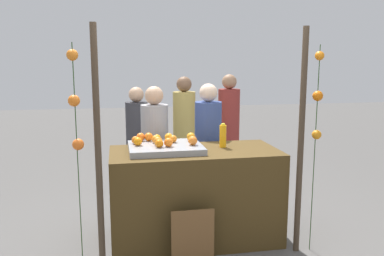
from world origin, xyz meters
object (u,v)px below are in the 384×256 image
Objects in this scene: orange_1 at (138,142)px; juice_bottle at (223,136)px; vendor_left at (155,158)px; vendor_right at (208,154)px; stall_counter at (195,195)px; chalkboard_sign at (193,239)px; orange_0 at (191,137)px.

juice_bottle reaches higher than orange_1.
vendor_right reaches higher than vendor_left.
vendor_right is at bearing 3.42° from vendor_left.
chalkboard_sign is at bearing -103.16° from stall_counter.
vendor_left is (-0.33, 0.47, -0.33)m from orange_0.
orange_1 is 1.07m from chalkboard_sign.
orange_1 is at bearing -110.73° from vendor_left.
stall_counter reaches higher than chalkboard_sign.
stall_counter is 18.81× the size of orange_0.
vendor_left is 0.63m from vendor_right.
vendor_right is (0.42, 1.21, 0.47)m from chalkboard_sign.
juice_bottle reaches higher than chalkboard_sign.
juice_bottle is 0.46× the size of chalkboard_sign.
orange_1 is 0.33× the size of juice_bottle.
vendor_left reaches higher than juice_bottle.
orange_0 is 0.33m from juice_bottle.
vendor_right reaches higher than juice_bottle.
vendor_left is (0.22, 0.58, -0.32)m from orange_1.
orange_0 reaches higher than chalkboard_sign.
vendor_right is (0.63, 0.04, 0.01)m from vendor_left.
stall_counter is 0.77m from vendor_right.
stall_counter is at bearing 76.84° from chalkboard_sign.
chalkboard_sign is at bearing -53.84° from orange_1.
stall_counter is 0.67m from juice_bottle.
juice_bottle is 0.91m from vendor_left.
orange_1 is (-0.56, 0.04, 0.57)m from stall_counter.
vendor_left is at bearing 125.44° from orange_0.
orange_0 is 0.67m from vendor_right.
chalkboard_sign is at bearing -99.57° from orange_0.
vendor_right is at bearing 91.94° from juice_bottle.
juice_bottle is 0.16× the size of vendor_left.
stall_counter is at bearing -113.74° from vendor_right.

